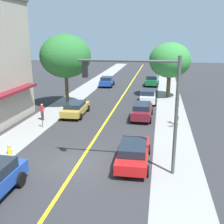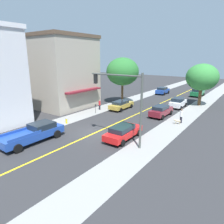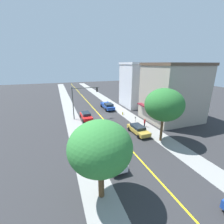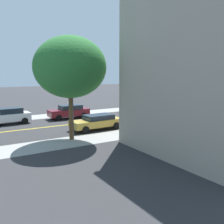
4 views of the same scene
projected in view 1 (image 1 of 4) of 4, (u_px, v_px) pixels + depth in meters
name	position (u px, v px, depth m)	size (l,w,h in m)	color
ground_plane	(79.00, 164.00, 17.22)	(140.00, 140.00, 0.00)	#2D2D30
sidewalk_right	(178.00, 172.00, 16.21)	(3.02, 126.00, 0.01)	gray
road_centerline_stripe	(79.00, 164.00, 17.22)	(0.20, 126.00, 0.00)	yellow
street_tree_left_near	(170.00, 60.00, 34.44)	(5.15, 5.15, 6.95)	brown
street_tree_right_corner	(65.00, 56.00, 29.71)	(5.48, 5.48, 7.90)	brown
fire_hydrant	(9.00, 149.00, 18.52)	(0.44, 0.24, 0.74)	yellow
parking_meter	(42.00, 117.00, 23.82)	(0.12, 0.18, 1.35)	#4C4C51
traffic_light_mast	(146.00, 95.00, 15.07)	(5.59, 0.32, 6.73)	#474C47
street_lamp	(65.00, 72.00, 30.11)	(0.70, 0.36, 6.24)	#38383D
red_sedan_right_curb	(133.00, 152.00, 17.05)	(2.09, 4.81, 1.42)	red
green_sedan_right_curb	(152.00, 80.00, 43.76)	(2.18, 4.29, 1.65)	#196638
white_sedan_right_curb	(148.00, 96.00, 32.40)	(2.06, 4.16, 1.62)	silver
gold_sedan_left_curb	(76.00, 108.00, 27.53)	(2.12, 4.82, 1.36)	#B29338
blue_sedan_left_curb	(107.00, 81.00, 43.23)	(2.22, 4.18, 1.53)	#1E429E
maroon_sedan_right_curb	(142.00, 110.00, 26.42)	(2.00, 4.52, 1.51)	maroon
pedestrian_red_shirt	(42.00, 112.00, 25.84)	(0.31, 0.31, 1.59)	black
pedestrian_white_shirt	(177.00, 114.00, 24.58)	(0.36, 0.36, 1.80)	black
small_dog	(175.00, 122.00, 24.07)	(0.82, 0.54, 0.62)	#C6B28C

